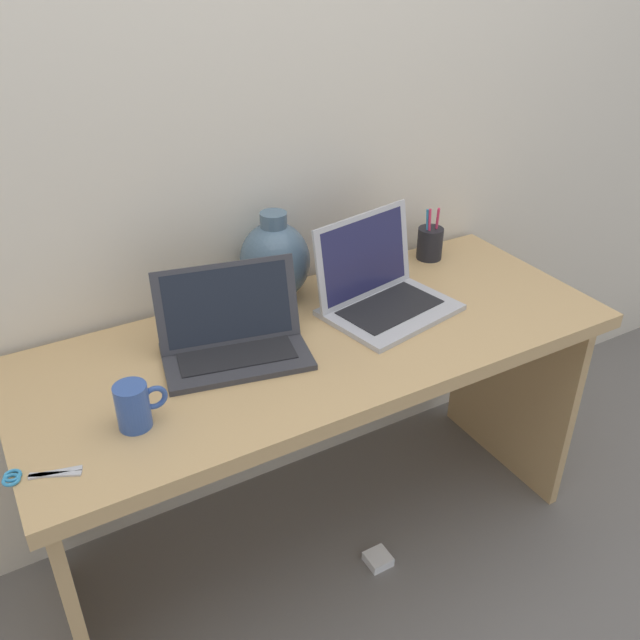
{
  "coord_description": "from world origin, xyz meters",
  "views": [
    {
      "loc": [
        -0.73,
        -1.28,
        1.66
      ],
      "look_at": [
        0.0,
        0.0,
        0.78
      ],
      "focal_mm": 38.26,
      "sensor_mm": 36.0,
      "label": 1
    }
  ],
  "objects_px": {
    "green_vase": "(275,260)",
    "coffee_mug": "(134,406)",
    "power_brick": "(378,559)",
    "laptop_right": "(378,285)",
    "laptop_left": "(232,332)",
    "pen_cup": "(430,243)",
    "scissors": "(28,476)"
  },
  "relations": [
    {
      "from": "laptop_left",
      "to": "pen_cup",
      "type": "relative_size",
      "value": 2.26
    },
    {
      "from": "green_vase",
      "to": "pen_cup",
      "type": "xyz_separation_m",
      "value": [
        0.53,
        -0.02,
        -0.06
      ]
    },
    {
      "from": "laptop_left",
      "to": "laptop_right",
      "type": "height_order",
      "value": "laptop_right"
    },
    {
      "from": "scissors",
      "to": "power_brick",
      "type": "bearing_deg",
      "value": -1.11
    },
    {
      "from": "power_brick",
      "to": "coffee_mug",
      "type": "bearing_deg",
      "value": 173.95
    },
    {
      "from": "power_brick",
      "to": "scissors",
      "type": "bearing_deg",
      "value": 178.89
    },
    {
      "from": "pen_cup",
      "to": "coffee_mug",
      "type": "bearing_deg",
      "value": -161.54
    },
    {
      "from": "scissors",
      "to": "green_vase",
      "type": "bearing_deg",
      "value": 29.05
    },
    {
      "from": "laptop_right",
      "to": "coffee_mug",
      "type": "relative_size",
      "value": 3.41
    },
    {
      "from": "laptop_left",
      "to": "coffee_mug",
      "type": "relative_size",
      "value": 3.46
    },
    {
      "from": "laptop_left",
      "to": "coffee_mug",
      "type": "height_order",
      "value": "laptop_left"
    },
    {
      "from": "laptop_right",
      "to": "coffee_mug",
      "type": "xyz_separation_m",
      "value": [
        -0.73,
        -0.17,
        -0.01
      ]
    },
    {
      "from": "coffee_mug",
      "to": "scissors",
      "type": "xyz_separation_m",
      "value": [
        -0.23,
        -0.05,
        -0.05
      ]
    },
    {
      "from": "power_brick",
      "to": "pen_cup",
      "type": "bearing_deg",
      "value": 43.69
    },
    {
      "from": "coffee_mug",
      "to": "laptop_left",
      "type": "bearing_deg",
      "value": 28.83
    },
    {
      "from": "coffee_mug",
      "to": "laptop_right",
      "type": "bearing_deg",
      "value": 13.44
    },
    {
      "from": "green_vase",
      "to": "power_brick",
      "type": "relative_size",
      "value": 3.58
    },
    {
      "from": "power_brick",
      "to": "laptop_left",
      "type": "bearing_deg",
      "value": 144.72
    },
    {
      "from": "laptop_right",
      "to": "power_brick",
      "type": "distance_m",
      "value": 0.82
    },
    {
      "from": "laptop_left",
      "to": "scissors",
      "type": "relative_size",
      "value": 2.65
    },
    {
      "from": "laptop_right",
      "to": "green_vase",
      "type": "bearing_deg",
      "value": 138.99
    },
    {
      "from": "coffee_mug",
      "to": "pen_cup",
      "type": "bearing_deg",
      "value": 18.46
    },
    {
      "from": "laptop_right",
      "to": "power_brick",
      "type": "xyz_separation_m",
      "value": [
        -0.12,
        -0.24,
        -0.78
      ]
    },
    {
      "from": "pen_cup",
      "to": "laptop_right",
      "type": "bearing_deg",
      "value": -150.93
    },
    {
      "from": "pen_cup",
      "to": "power_brick",
      "type": "height_order",
      "value": "pen_cup"
    },
    {
      "from": "pen_cup",
      "to": "scissors",
      "type": "height_order",
      "value": "pen_cup"
    },
    {
      "from": "laptop_left",
      "to": "pen_cup",
      "type": "height_order",
      "value": "laptop_left"
    },
    {
      "from": "laptop_left",
      "to": "laptop_right",
      "type": "xyz_separation_m",
      "value": [
        0.44,
        0.01,
        0.01
      ]
    },
    {
      "from": "laptop_left",
      "to": "power_brick",
      "type": "xyz_separation_m",
      "value": [
        0.32,
        -0.22,
        -0.77
      ]
    },
    {
      "from": "scissors",
      "to": "laptop_left",
      "type": "bearing_deg",
      "value": 21.79
    },
    {
      "from": "green_vase",
      "to": "laptop_right",
      "type": "bearing_deg",
      "value": -41.01
    },
    {
      "from": "green_vase",
      "to": "coffee_mug",
      "type": "height_order",
      "value": "green_vase"
    }
  ]
}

